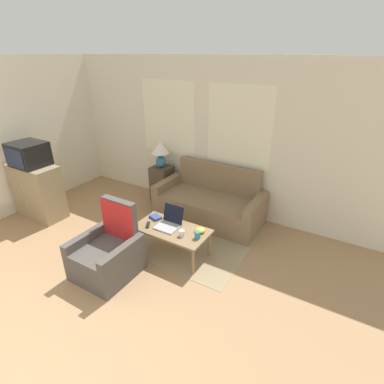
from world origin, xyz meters
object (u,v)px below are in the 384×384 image
Objects in this scene: couch at (210,204)px; television at (29,154)px; armchair at (109,254)px; coffee_table at (172,231)px; table_lamp at (160,151)px; book_red at (156,217)px; snack_bowl at (200,230)px; tv_remote at (148,225)px; cup_yellow at (182,233)px; cup_navy at (198,235)px; laptop at (170,222)px.

couch is 3.09m from television.
armchair is 0.89m from coffee_table.
table_lamp is 2.40× the size of book_red.
snack_bowl is (0.39, -1.05, 0.17)m from couch.
book_red reaches higher than tv_remote.
cup_yellow is 0.57× the size of tv_remote.
couch is 12.62× the size of snack_bowl.
cup_navy is at bearing -40.64° from table_lamp.
laptop reaches higher than book_red.
coffee_table is 7.38× the size of snack_bowl.
armchair is 9.71× the size of cup_navy.
coffee_table is 3.19× the size of laptop.
couch reaches higher than laptop.
armchair is 0.90× the size of coffee_table.
cup_navy is at bearing -2.54° from coffee_table.
laptop reaches higher than tv_remote.
table_lamp is 3.39× the size of snack_bowl.
cup_navy is at bearing 17.03° from cup_yellow.
couch is at bearing 76.39° from armchair.
table_lamp reaches higher than book_red.
television reaches higher than cup_navy.
television reaches higher than book_red.
couch reaches higher than coffee_table.
couch is 3.28× the size of television.
snack_bowl is at bearing 45.42° from armchair.
snack_bowl is 0.75m from book_red.
coffee_table is at bearing -89.34° from couch.
television is 6.37× the size of cup_yellow.
couch is 1.33m from tv_remote.
cup_navy is 0.21m from cup_yellow.
table_lamp is at bearing 129.99° from laptop.
coffee_table is at bearing 5.89° from television.
television is 2.72× the size of book_red.
armchair reaches higher than couch.
table_lamp is at bearing 172.59° from couch.
table_lamp reaches higher than snack_bowl.
laptop is at bearing -12.80° from book_red.
cup_navy is (3.03, 0.25, -0.67)m from television.
tv_remote is (-0.76, -0.09, -0.04)m from cup_navy.
television is at bearing -150.88° from couch.
tv_remote is (-0.71, -0.23, -0.02)m from snack_bowl.
cup_navy is (0.43, -1.20, 0.19)m from couch.
television is 3.09m from snack_bowl.
couch is 1.15m from laptop.
laptop is at bearing 62.65° from armchair.
couch is 1.18m from coffee_table.
couch is at bearing 110.35° from snack_bowl.
television reaches higher than tv_remote.
laptop reaches higher than coffee_table.
armchair is at bearing -72.16° from table_lamp.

